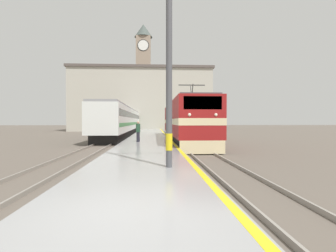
{
  "coord_description": "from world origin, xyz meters",
  "views": [
    {
      "loc": [
        0.42,
        -5.12,
        2.07
      ],
      "look_at": [
        2.0,
        22.51,
        1.55
      ],
      "focal_mm": 28.0,
      "sensor_mm": 36.0,
      "label": 1
    }
  ],
  "objects_px": {
    "locomotive_train": "(185,122)",
    "person_on_platform": "(138,131)",
    "catenary_mast": "(173,53)",
    "passenger_train": "(129,121)",
    "clock_tower": "(143,74)"
  },
  "relations": [
    {
      "from": "locomotive_train",
      "to": "person_on_platform",
      "type": "bearing_deg",
      "value": -137.4
    },
    {
      "from": "person_on_platform",
      "to": "clock_tower",
      "type": "distance_m",
      "value": 42.9
    },
    {
      "from": "locomotive_train",
      "to": "catenary_mast",
      "type": "relative_size",
      "value": 2.3
    },
    {
      "from": "locomotive_train",
      "to": "catenary_mast",
      "type": "xyz_separation_m",
      "value": [
        -2.28,
        -15.27,
        2.47
      ]
    },
    {
      "from": "passenger_train",
      "to": "catenary_mast",
      "type": "bearing_deg",
      "value": -82.43
    },
    {
      "from": "locomotive_train",
      "to": "person_on_platform",
      "type": "relative_size",
      "value": 11.18
    },
    {
      "from": "passenger_train",
      "to": "clock_tower",
      "type": "distance_m",
      "value": 19.11
    },
    {
      "from": "locomotive_train",
      "to": "clock_tower",
      "type": "height_order",
      "value": "clock_tower"
    },
    {
      "from": "passenger_train",
      "to": "catenary_mast",
      "type": "xyz_separation_m",
      "value": [
        4.94,
        -37.19,
        2.38
      ]
    },
    {
      "from": "passenger_train",
      "to": "clock_tower",
      "type": "bearing_deg",
      "value": 82.61
    },
    {
      "from": "clock_tower",
      "to": "passenger_train",
      "type": "bearing_deg",
      "value": -97.39
    },
    {
      "from": "catenary_mast",
      "to": "passenger_train",
      "type": "bearing_deg",
      "value": 97.57
    },
    {
      "from": "passenger_train",
      "to": "person_on_platform",
      "type": "relative_size",
      "value": 30.88
    },
    {
      "from": "locomotive_train",
      "to": "clock_tower",
      "type": "distance_m",
      "value": 39.37
    },
    {
      "from": "person_on_platform",
      "to": "clock_tower",
      "type": "height_order",
      "value": "clock_tower"
    }
  ]
}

